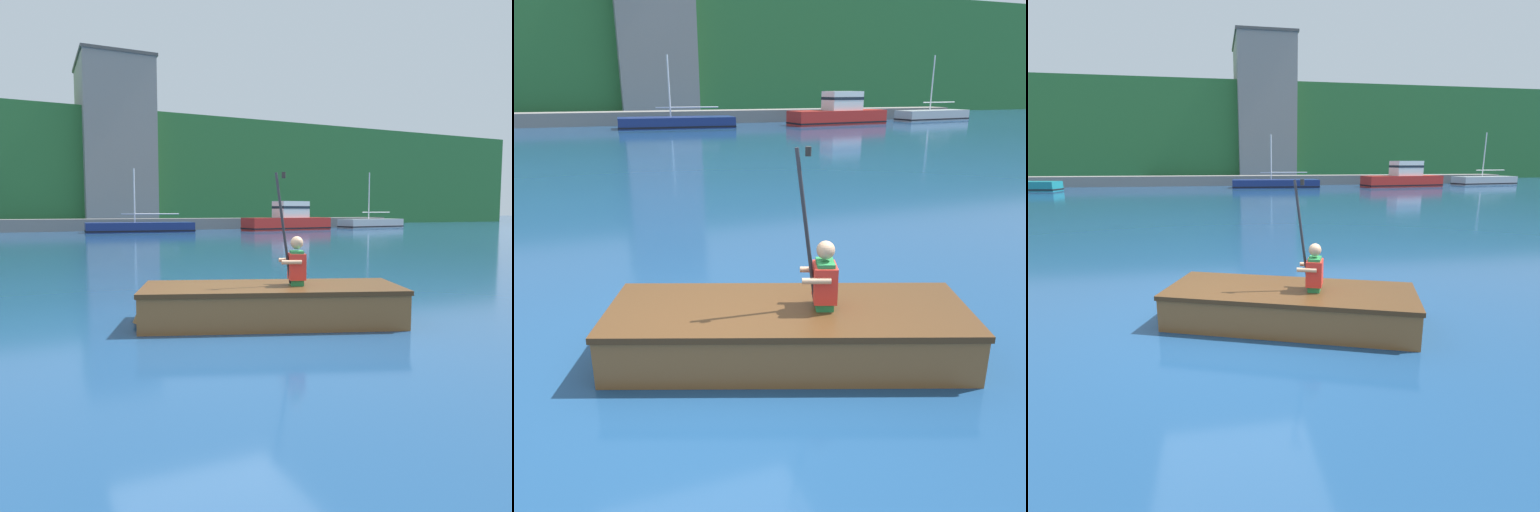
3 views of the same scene
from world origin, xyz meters
The scene contains 9 objects.
ground_plane centered at (0.00, 0.00, 0.00)m, with size 300.00×300.00×0.00m, color navy.
shoreline_ridge centered at (0.00, 55.81, 5.86)m, with size 120.00×20.00×11.72m.
waterfront_apartment_right centered at (6.20, 49.05, 8.50)m, with size 7.30×9.95×16.98m.
marina_dock centered at (0.00, 34.14, 0.45)m, with size 57.84×2.40×0.90m.
moored_boat_dock_west_inner centered at (16.42, 29.11, 0.79)m, with size 7.49×2.99×2.27m.
moored_boat_dock_center_near centered at (4.87, 29.54, 0.33)m, with size 7.54×2.81×4.46m.
moored_boat_dock_east_inner centered at (25.81, 30.88, 0.38)m, with size 6.48×2.90×4.92m.
rowboat_foreground centered at (0.71, 0.00, 0.28)m, with size 3.60×2.29×0.50m.
person_paddler centered at (1.06, -0.13, 0.81)m, with size 0.43×0.42×1.49m.
Camera 3 is at (-0.19, -5.15, 2.21)m, focal length 28.00 mm.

